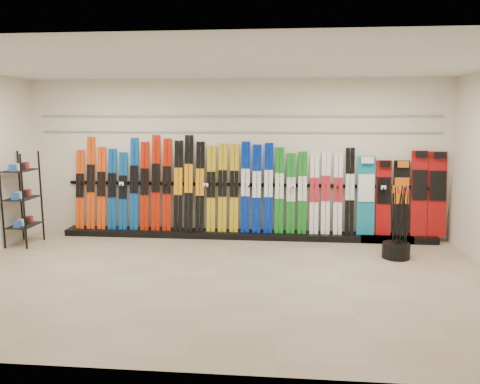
{
  "coord_description": "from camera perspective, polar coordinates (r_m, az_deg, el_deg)",
  "views": [
    {
      "loc": [
        0.92,
        -6.38,
        2.33
      ],
      "look_at": [
        0.23,
        1.0,
        1.1
      ],
      "focal_mm": 35.0,
      "sensor_mm": 36.0,
      "label": 1
    }
  ],
  "objects": [
    {
      "name": "slatwall_rail_1",
      "position": [
        8.91,
        -0.57,
        9.23
      ],
      "size": [
        7.6,
        0.02,
        0.03
      ],
      "primitive_type": "cube",
      "color": "gray",
      "rests_on": "back_wall"
    },
    {
      "name": "floor",
      "position": [
        6.85,
        -2.71,
        -10.47
      ],
      "size": [
        8.0,
        8.0,
        0.0
      ],
      "primitive_type": "plane",
      "color": "tan",
      "rests_on": "ground"
    },
    {
      "name": "ski_rack_base",
      "position": [
        8.98,
        0.76,
        -5.23
      ],
      "size": [
        8.0,
        0.4,
        0.12
      ],
      "primitive_type": "cube",
      "color": "black",
      "rests_on": "floor"
    },
    {
      "name": "accessory_rack",
      "position": [
        9.25,
        -25.04,
        -0.76
      ],
      "size": [
        0.4,
        0.6,
        1.67
      ],
      "primitive_type": "cube",
      "color": "black",
      "rests_on": "floor"
    },
    {
      "name": "skis",
      "position": [
        8.95,
        -3.74,
        0.48
      ],
      "size": [
        5.37,
        0.28,
        1.83
      ],
      "color": "#DF3D09",
      "rests_on": "ski_rack_base"
    },
    {
      "name": "snowboards",
      "position": [
        9.12,
        19.2,
        -0.42
      ],
      "size": [
        1.61,
        0.24,
        1.56
      ],
      "color": "#14728C",
      "rests_on": "ski_rack_base"
    },
    {
      "name": "ceiling",
      "position": [
        6.48,
        -2.92,
        15.36
      ],
      "size": [
        8.0,
        8.0,
        0.0
      ],
      "primitive_type": "plane",
      "rotation": [
        3.14,
        0.0,
        0.0
      ],
      "color": "silver",
      "rests_on": "back_wall"
    },
    {
      "name": "slatwall_rail_0",
      "position": [
        8.91,
        -0.56,
        7.3
      ],
      "size": [
        7.6,
        0.02,
        0.03
      ],
      "primitive_type": "cube",
      "color": "gray",
      "rests_on": "back_wall"
    },
    {
      "name": "back_wall",
      "position": [
        8.96,
        -0.55,
        4.11
      ],
      "size": [
        8.0,
        0.0,
        8.0
      ],
      "primitive_type": "plane",
      "rotation": [
        1.57,
        0.0,
        0.0
      ],
      "color": "beige",
      "rests_on": "floor"
    },
    {
      "name": "pole_bin",
      "position": [
        8.14,
        18.47,
        -6.79
      ],
      "size": [
        0.45,
        0.45,
        0.25
      ],
      "primitive_type": "cylinder",
      "color": "black",
      "rests_on": "floor"
    },
    {
      "name": "ski_poles",
      "position": [
        8.06,
        18.99,
        -3.42
      ],
      "size": [
        0.35,
        0.29,
        1.18
      ],
      "color": "black",
      "rests_on": "pole_bin"
    }
  ]
}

